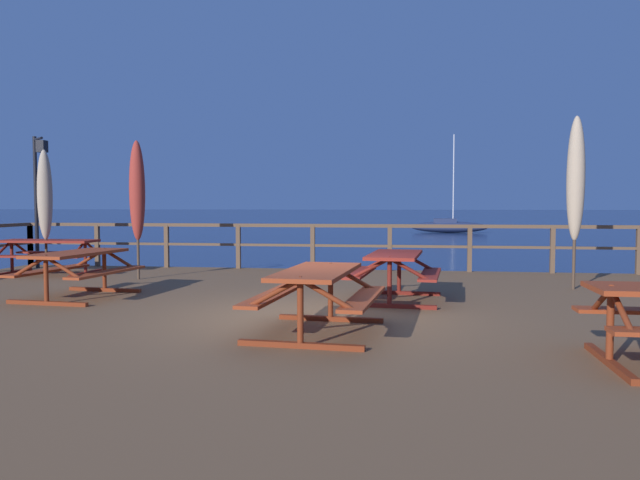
{
  "coord_description": "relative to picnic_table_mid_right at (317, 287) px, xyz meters",
  "views": [
    {
      "loc": [
        1.34,
        -8.33,
        2.17
      ],
      "look_at": [
        0.0,
        0.93,
        1.64
      ],
      "focal_mm": 34.38,
      "sensor_mm": 36.0,
      "label": 1
    }
  ],
  "objects": [
    {
      "name": "picnic_table_mid_right",
      "position": [
        0.0,
        0.0,
        0.0
      ],
      "size": [
        1.55,
        2.05,
        0.78
      ],
      "color": "#993819",
      "rests_on": "wooden_deck"
    },
    {
      "name": "ground_plane",
      "position": [
        -0.26,
        1.15,
        -1.2
      ],
      "size": [
        600.0,
        600.0,
        0.0
      ],
      "primitive_type": "plane",
      "color": "navy"
    },
    {
      "name": "railing_waterside_far",
      "position": [
        -0.26,
        7.17,
        0.19
      ],
      "size": [
        16.52,
        0.1,
        1.09
      ],
      "color": "brown",
      "rests_on": "wooden_deck"
    },
    {
      "name": "patio_umbrella_tall_back_left",
      "position": [
        -6.87,
        5.33,
        1.19
      ],
      "size": [
        0.32,
        0.32,
        2.75
      ],
      "color": "#4C3828",
      "rests_on": "wooden_deck"
    },
    {
      "name": "sailboat_distant",
      "position": [
        4.26,
        42.17,
        -0.69
      ],
      "size": [
        6.1,
        2.09,
        7.72
      ],
      "color": "navy",
      "rests_on": "ground"
    },
    {
      "name": "lamp_post_hooked",
      "position": [
        -7.77,
        6.5,
        1.55
      ],
      "size": [
        0.56,
        0.5,
        3.2
      ],
      "color": "black",
      "rests_on": "wooden_deck"
    },
    {
      "name": "picnic_table_back_left",
      "position": [
        0.86,
        2.64,
        -0.01
      ],
      "size": [
        1.55,
        1.89,
        0.78
      ],
      "color": "maroon",
      "rests_on": "wooden_deck"
    },
    {
      "name": "patio_umbrella_short_mid",
      "position": [
        4.07,
        4.47,
        1.44
      ],
      "size": [
        0.32,
        0.32,
        3.14
      ],
      "color": "#4C3828",
      "rests_on": "wooden_deck"
    },
    {
      "name": "wooden_deck",
      "position": [
        -0.26,
        1.15,
        -0.88
      ],
      "size": [
        16.72,
        12.35,
        0.64
      ],
      "primitive_type": "cube",
      "color": "brown",
      "rests_on": "ground"
    },
    {
      "name": "patio_umbrella_tall_back_right",
      "position": [
        -4.46,
        4.77,
        1.26
      ],
      "size": [
        0.32,
        0.32,
        2.86
      ],
      "color": "#4C3828",
      "rests_on": "wooden_deck"
    },
    {
      "name": "picnic_table_mid_centre",
      "position": [
        -4.34,
        2.22,
        -0.0
      ],
      "size": [
        1.57,
        2.03,
        0.78
      ],
      "color": "#993819",
      "rests_on": "wooden_deck"
    },
    {
      "name": "picnic_table_front_left",
      "position": [
        -6.84,
        5.36,
        0.0
      ],
      "size": [
        2.14,
        1.47,
        0.78
      ],
      "color": "maroon",
      "rests_on": "wooden_deck"
    }
  ]
}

